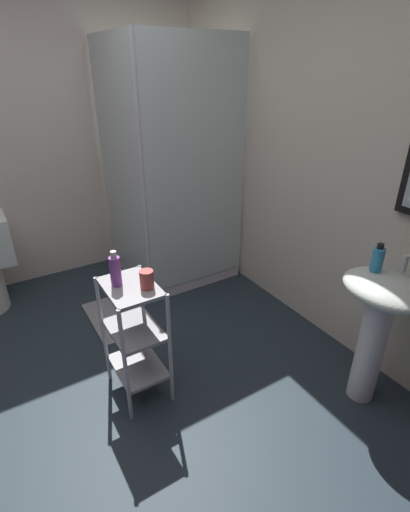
{
  "coord_description": "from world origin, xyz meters",
  "views": [
    {
      "loc": [
        1.65,
        -0.15,
        1.78
      ],
      "look_at": [
        0.01,
        0.86,
        0.81
      ],
      "focal_mm": 26.55,
      "sensor_mm": 36.0,
      "label": 1
    }
  ],
  "objects_px": {
    "storage_cart": "(135,332)",
    "bath_mat": "(117,317)",
    "pedestal_sink": "(379,315)",
    "hand_soap_bottle": "(378,259)",
    "rinse_cup": "(147,279)",
    "shower_stall": "(168,229)",
    "conditioner_bottle_purple": "(115,270)"
  },
  "relations": [
    {
      "from": "storage_cart",
      "to": "hand_soap_bottle",
      "type": "xyz_separation_m",
      "value": [
        0.65,
        1.13,
        0.44
      ]
    },
    {
      "from": "hand_soap_bottle",
      "to": "storage_cart",
      "type": "bearing_deg",
      "value": -119.95
    },
    {
      "from": "hand_soap_bottle",
      "to": "bath_mat",
      "type": "distance_m",
      "value": 1.94
    },
    {
      "from": "rinse_cup",
      "to": "bath_mat",
      "type": "bearing_deg",
      "value": 175.66
    },
    {
      "from": "shower_stall",
      "to": "bath_mat",
      "type": "distance_m",
      "value": 0.91
    },
    {
      "from": "bath_mat",
      "to": "hand_soap_bottle",
      "type": "bearing_deg",
      "value": 34.74
    },
    {
      "from": "storage_cart",
      "to": "rinse_cup",
      "type": "height_order",
      "value": "rinse_cup"
    },
    {
      "from": "conditioner_bottle_purple",
      "to": "pedestal_sink",
      "type": "bearing_deg",
      "value": 56.21
    },
    {
      "from": "shower_stall",
      "to": "conditioner_bottle_purple",
      "type": "distance_m",
      "value": 1.48
    },
    {
      "from": "shower_stall",
      "to": "pedestal_sink",
      "type": "xyz_separation_m",
      "value": [
        1.92,
        0.3,
        0.12
      ]
    },
    {
      "from": "rinse_cup",
      "to": "pedestal_sink",
      "type": "bearing_deg",
      "value": 57.25
    },
    {
      "from": "bath_mat",
      "to": "rinse_cup",
      "type": "bearing_deg",
      "value": -4.34
    },
    {
      "from": "hand_soap_bottle",
      "to": "bath_mat",
      "type": "height_order",
      "value": "hand_soap_bottle"
    },
    {
      "from": "pedestal_sink",
      "to": "rinse_cup",
      "type": "height_order",
      "value": "rinse_cup"
    },
    {
      "from": "conditioner_bottle_purple",
      "to": "bath_mat",
      "type": "xyz_separation_m",
      "value": [
        -0.74,
        0.19,
        -0.82
      ]
    },
    {
      "from": "hand_soap_bottle",
      "to": "shower_stall",
      "type": "bearing_deg",
      "value": -170.18
    },
    {
      "from": "pedestal_sink",
      "to": "hand_soap_bottle",
      "type": "height_order",
      "value": "hand_soap_bottle"
    },
    {
      "from": "storage_cart",
      "to": "hand_soap_bottle",
      "type": "height_order",
      "value": "hand_soap_bottle"
    },
    {
      "from": "shower_stall",
      "to": "conditioner_bottle_purple",
      "type": "relative_size",
      "value": 10.08
    },
    {
      "from": "storage_cart",
      "to": "bath_mat",
      "type": "xyz_separation_m",
      "value": [
        -0.78,
        0.14,
        -0.43
      ]
    },
    {
      "from": "shower_stall",
      "to": "pedestal_sink",
      "type": "bearing_deg",
      "value": 8.98
    },
    {
      "from": "storage_cart",
      "to": "bath_mat",
      "type": "relative_size",
      "value": 1.23
    },
    {
      "from": "hand_soap_bottle",
      "to": "pedestal_sink",
      "type": "bearing_deg",
      "value": -8.87
    },
    {
      "from": "storage_cart",
      "to": "bath_mat",
      "type": "bearing_deg",
      "value": 170.16
    },
    {
      "from": "shower_stall",
      "to": "storage_cart",
      "type": "xyz_separation_m",
      "value": [
        1.19,
        -0.81,
        -0.03
      ]
    },
    {
      "from": "pedestal_sink",
      "to": "storage_cart",
      "type": "height_order",
      "value": "pedestal_sink"
    },
    {
      "from": "conditioner_bottle_purple",
      "to": "bath_mat",
      "type": "height_order",
      "value": "conditioner_bottle_purple"
    },
    {
      "from": "shower_stall",
      "to": "rinse_cup",
      "type": "bearing_deg",
      "value": -30.45
    },
    {
      "from": "pedestal_sink",
      "to": "hand_soap_bottle",
      "type": "relative_size",
      "value": 5.18
    },
    {
      "from": "storage_cart",
      "to": "conditioner_bottle_purple",
      "type": "bearing_deg",
      "value": -128.6
    },
    {
      "from": "pedestal_sink",
      "to": "rinse_cup",
      "type": "relative_size",
      "value": 8.02
    },
    {
      "from": "pedestal_sink",
      "to": "storage_cart",
      "type": "distance_m",
      "value": 1.34
    }
  ]
}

